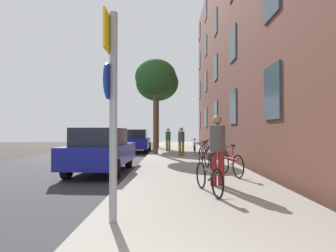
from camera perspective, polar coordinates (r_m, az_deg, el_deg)
The scene contains 19 objects.
ground_plane at distance 16.41m, azimuth -9.23°, elevation -6.39°, with size 41.80×41.80×0.00m, color #332D28.
road_asphalt at distance 16.89m, azimuth -16.31°, elevation -6.19°, with size 7.00×38.00×0.01m, color #2D2D30.
sidewalk at distance 16.19m, azimuth 3.14°, elevation -6.26°, with size 4.20×38.00×0.12m, color gray.
building_facade at distance 16.78m, azimuth 12.49°, elevation 16.83°, with size 0.56×27.00×13.33m.
sign_post at distance 4.30m, azimuth -11.80°, elevation 5.80°, with size 0.15×0.60×3.26m.
traffic_light at distance 21.00m, azimuth -2.50°, elevation 1.30°, with size 0.43×0.24×3.31m.
tree_near at distance 16.88m, azimuth -2.64°, elevation 10.14°, with size 2.53×2.53×5.83m.
tree_far at distance 23.49m, azimuth -2.29°, elevation 9.02°, with size 3.65×3.65×7.11m.
bicycle_0 at distance 6.25m, azimuth 8.58°, elevation -10.66°, with size 0.52×1.64×0.92m.
bicycle_1 at distance 8.77m, azimuth 13.14°, elevation -7.70°, with size 0.54×1.64×0.99m.
bicycle_2 at distance 11.03m, azimuth 7.56°, elevation -6.37°, with size 0.42×1.69×0.98m.
bicycle_3 at distance 13.45m, azimuth 7.87°, elevation -5.49°, with size 0.52×1.60×0.94m.
bicycle_4 at distance 15.88m, azimuth 8.18°, elevation -4.88°, with size 0.51×1.62×0.90m.
bicycle_5 at distance 18.21m, azimuth 5.64°, elevation -4.38°, with size 0.42×1.63×0.91m.
pedestrian_0 at distance 7.07m, azimuth 10.38°, elevation -4.07°, with size 0.56×0.56×1.80m.
pedestrian_1 at distance 15.27m, azimuth 2.83°, elevation -2.86°, with size 0.49×0.49×1.63m.
pedestrian_2 at distance 19.25m, azimuth 0.03°, elevation -2.53°, with size 0.50×0.50×1.61m.
car_0 at distance 10.11m, azimuth -13.87°, elevation -4.91°, with size 1.90×4.30×1.62m.
car_1 at distance 19.56m, azimuth -6.67°, elevation -3.07°, with size 1.89×4.41×1.62m.
Camera 1 is at (0.35, -1.11, 1.52)m, focal length 28.81 mm.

